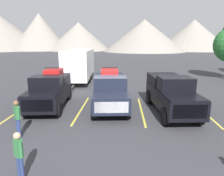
{
  "coord_description": "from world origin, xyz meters",
  "views": [
    {
      "loc": [
        0.73,
        -12.8,
        4.32
      ],
      "look_at": [
        0.0,
        0.92,
        1.2
      ],
      "focal_mm": 33.61,
      "sensor_mm": 36.0,
      "label": 1
    }
  ],
  "objects_px": {
    "pickup_truck_a": "(50,89)",
    "pickup_truck_c": "(171,93)",
    "person_c": "(19,153)",
    "person_b": "(17,116)",
    "camper_trailer_a": "(79,63)",
    "pickup_truck_b": "(110,89)"
  },
  "relations": [
    {
      "from": "pickup_truck_a",
      "to": "pickup_truck_c",
      "type": "relative_size",
      "value": 0.94
    },
    {
      "from": "pickup_truck_a",
      "to": "pickup_truck_c",
      "type": "bearing_deg",
      "value": -4.76
    },
    {
      "from": "pickup_truck_a",
      "to": "person_c",
      "type": "bearing_deg",
      "value": -77.86
    },
    {
      "from": "pickup_truck_c",
      "to": "person_c",
      "type": "xyz_separation_m",
      "value": [
        -6.11,
        -6.88,
        -0.28
      ]
    },
    {
      "from": "person_b",
      "to": "person_c",
      "type": "distance_m",
      "value": 3.35
    },
    {
      "from": "pickup_truck_a",
      "to": "camper_trailer_a",
      "type": "bearing_deg",
      "value": 89.38
    },
    {
      "from": "pickup_truck_b",
      "to": "pickup_truck_c",
      "type": "relative_size",
      "value": 0.98
    },
    {
      "from": "pickup_truck_b",
      "to": "person_c",
      "type": "height_order",
      "value": "pickup_truck_b"
    },
    {
      "from": "pickup_truck_c",
      "to": "person_b",
      "type": "height_order",
      "value": "pickup_truck_c"
    },
    {
      "from": "person_c",
      "to": "person_b",
      "type": "bearing_deg",
      "value": 117.53
    },
    {
      "from": "person_b",
      "to": "person_c",
      "type": "relative_size",
      "value": 1.07
    },
    {
      "from": "pickup_truck_a",
      "to": "person_b",
      "type": "xyz_separation_m",
      "value": [
        0.07,
        -4.56,
        -0.17
      ]
    },
    {
      "from": "pickup_truck_b",
      "to": "person_c",
      "type": "bearing_deg",
      "value": -107.07
    },
    {
      "from": "pickup_truck_a",
      "to": "pickup_truck_b",
      "type": "distance_m",
      "value": 3.95
    },
    {
      "from": "person_c",
      "to": "pickup_truck_b",
      "type": "bearing_deg",
      "value": 72.93
    },
    {
      "from": "pickup_truck_a",
      "to": "pickup_truck_b",
      "type": "bearing_deg",
      "value": 0.97
    },
    {
      "from": "pickup_truck_c",
      "to": "person_b",
      "type": "relative_size",
      "value": 3.35
    },
    {
      "from": "person_c",
      "to": "pickup_truck_c",
      "type": "bearing_deg",
      "value": 48.43
    },
    {
      "from": "pickup_truck_b",
      "to": "pickup_truck_c",
      "type": "distance_m",
      "value": 3.84
    },
    {
      "from": "pickup_truck_b",
      "to": "person_c",
      "type": "relative_size",
      "value": 3.51
    },
    {
      "from": "pickup_truck_a",
      "to": "person_c",
      "type": "height_order",
      "value": "pickup_truck_a"
    },
    {
      "from": "pickup_truck_c",
      "to": "pickup_truck_a",
      "type": "bearing_deg",
      "value": 175.24
    }
  ]
}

